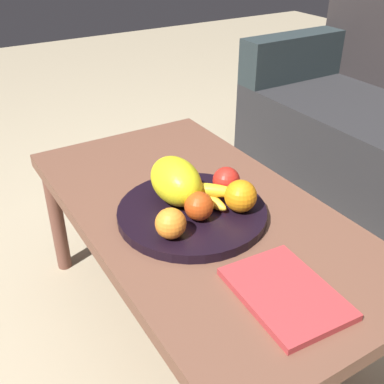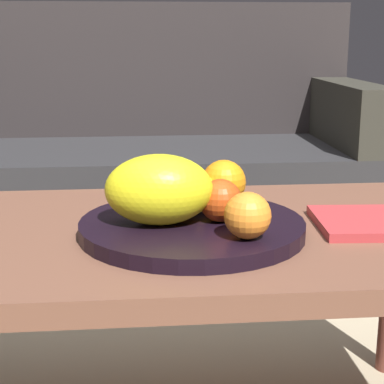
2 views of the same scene
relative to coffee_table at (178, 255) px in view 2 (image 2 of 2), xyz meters
name	(u,v)px [view 2 (image 2 of 2)]	position (x,y,z in m)	size (l,w,h in m)	color
coffee_table	(178,255)	(0.00, 0.00, 0.00)	(1.12, 0.61, 0.45)	brown
couch	(130,169)	(-0.09, 1.21, -0.10)	(1.70, 0.70, 0.90)	#272628
fruit_bowl	(192,227)	(0.02, -0.04, 0.06)	(0.39, 0.39, 0.03)	black
melon_large_front	(159,190)	(-0.04, -0.05, 0.13)	(0.18, 0.12, 0.12)	yellow
orange_front	(248,216)	(0.10, -0.14, 0.11)	(0.07, 0.07, 0.07)	orange
orange_left	(224,182)	(0.09, 0.06, 0.12)	(0.08, 0.08, 0.08)	orange
apple_front	(172,183)	(0.00, 0.08, 0.11)	(0.07, 0.07, 0.07)	red
apple_left	(220,200)	(0.07, -0.05, 0.11)	(0.07, 0.07, 0.07)	#BA4113
banana_bunch	(187,199)	(0.02, 0.01, 0.10)	(0.17, 0.13, 0.06)	gold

